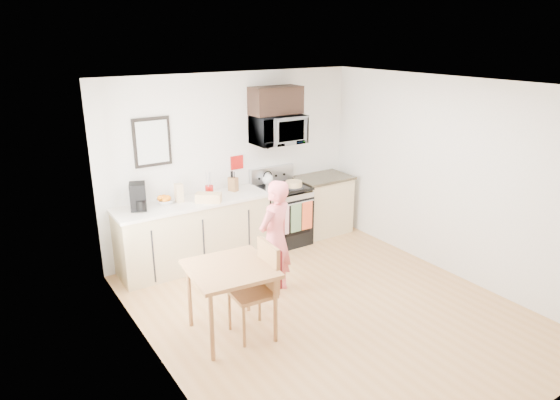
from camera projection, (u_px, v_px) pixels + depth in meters
floor at (328, 310)px, 5.89m from camera, size 4.60×4.60×0.00m
back_wall at (233, 163)px, 7.31m from camera, size 4.00×0.04×2.60m
front_wall at (529, 292)px, 3.65m from camera, size 4.00×0.04×2.60m
left_wall at (156, 246)px, 4.44m from camera, size 0.04×4.60×2.60m
right_wall at (452, 178)px, 6.52m from camera, size 0.04×4.60×2.60m
ceiling at (336, 85)px, 5.07m from camera, size 4.00×4.60×0.04m
window at (130, 196)px, 5.02m from camera, size 0.06×1.40×1.50m
cabinet_left at (194, 234)px, 6.92m from camera, size 2.10×0.60×0.90m
countertop_left at (193, 202)px, 6.78m from camera, size 2.14×0.64×0.04m
cabinet_right at (322, 206)px, 8.08m from camera, size 0.84×0.60×0.90m
countertop_right at (323, 178)px, 7.93m from camera, size 0.88×0.64×0.04m
range at (281, 216)px, 7.65m from camera, size 0.76×0.70×1.16m
microwave at (278, 130)px, 7.31m from camera, size 0.76×0.51×0.42m
upper_cabinet at (276, 100)px, 7.21m from camera, size 0.76×0.35×0.40m
wall_art at (152, 142)px, 6.52m from camera, size 0.50×0.04×0.65m
wall_trivet at (237, 162)px, 7.32m from camera, size 0.20×0.02×0.20m
person at (275, 238)px, 6.07m from camera, size 0.62×0.52×1.46m
dining_table at (230, 275)px, 5.21m from camera, size 0.85×0.85×0.79m
chair at (264, 275)px, 5.29m from camera, size 0.50×0.46×1.02m
knife_block at (233, 184)px, 7.17m from camera, size 0.13×0.15×0.20m
utensil_crock at (209, 186)px, 6.96m from camera, size 0.11×0.11×0.34m
fruit_bowl at (166, 200)px, 6.66m from camera, size 0.31×0.31×0.11m
milk_carton at (179, 193)px, 6.69m from camera, size 0.10×0.10×0.25m
coffee_maker at (138, 197)px, 6.39m from camera, size 0.26×0.32×0.35m
bread_bag at (209, 198)px, 6.70m from camera, size 0.37×0.33×0.12m
cake at (294, 185)px, 7.39m from camera, size 0.30×0.30×0.10m
kettle at (268, 179)px, 7.51m from camera, size 0.17×0.17×0.22m
pot at (273, 189)px, 7.16m from camera, size 0.22×0.36×0.11m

